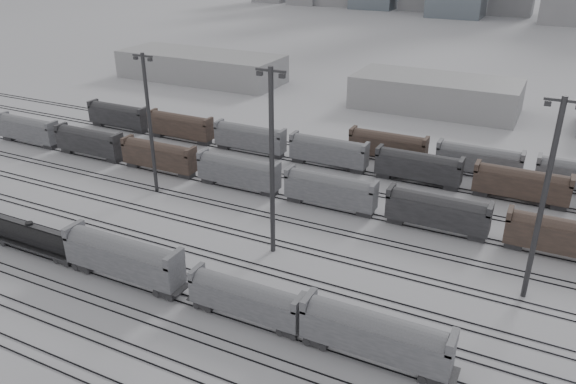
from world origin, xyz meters
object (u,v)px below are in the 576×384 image
at_px(hopper_car_a, 123,256).
at_px(hopper_car_c, 375,334).
at_px(light_mast_c, 272,160).
at_px(tank_car_b, 32,235).
at_px(hopper_car_b, 246,297).

xyz_separation_m(hopper_car_a, hopper_car_c, (32.84, 0.00, -0.23)).
xyz_separation_m(hopper_car_c, light_mast_c, (-19.64, 14.92, 10.16)).
distance_m(tank_car_b, hopper_car_a, 16.41).
bearing_deg(light_mast_c, hopper_car_a, -131.52).
distance_m(tank_car_b, hopper_car_c, 49.22).
bearing_deg(hopper_car_c, hopper_car_b, 180.00).
bearing_deg(tank_car_b, hopper_car_a, -0.00).
bearing_deg(hopper_car_c, tank_car_b, 180.00).
bearing_deg(tank_car_b, hopper_car_c, 0.00).
bearing_deg(light_mast_c, tank_car_b, -153.23).
relative_size(tank_car_b, light_mast_c, 0.69).
relative_size(tank_car_b, hopper_car_b, 1.28).
height_order(tank_car_b, hopper_car_a, hopper_car_a).
height_order(hopper_car_b, light_mast_c, light_mast_c).
relative_size(tank_car_b, hopper_car_c, 1.12).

